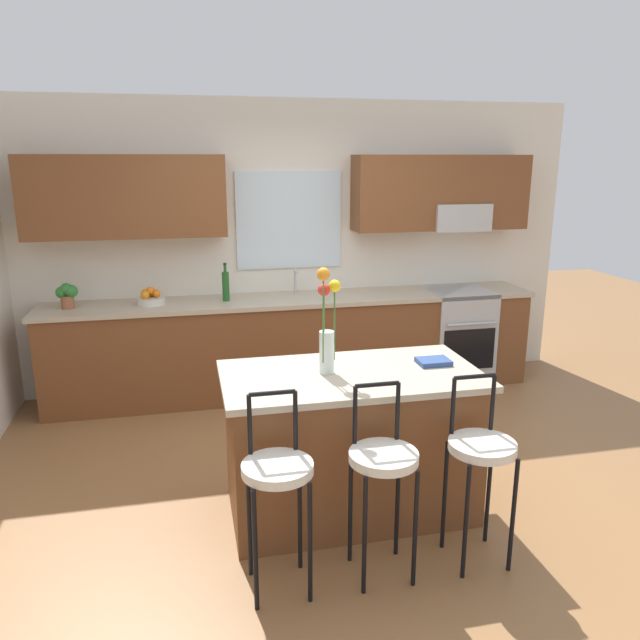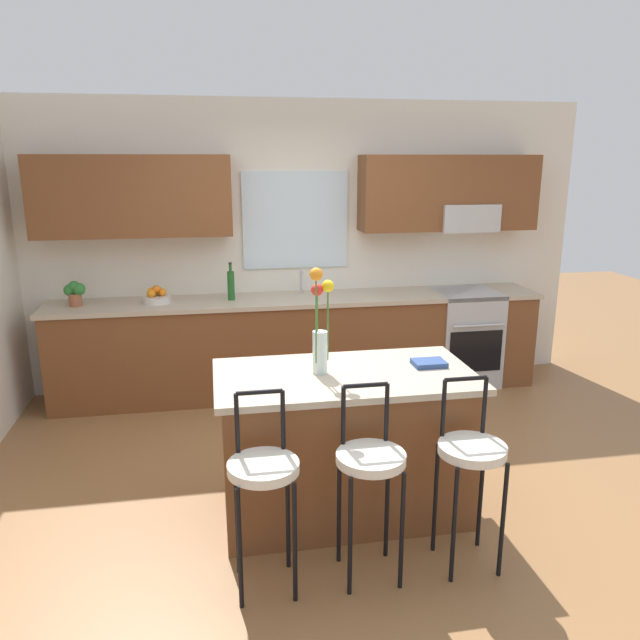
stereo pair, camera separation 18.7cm
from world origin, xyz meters
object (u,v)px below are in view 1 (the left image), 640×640
Objects in this scene: oven_range at (456,335)px; bar_stool_far at (481,454)px; kitchen_island at (350,442)px; flower_vase at (327,328)px; bar_stool_near at (277,477)px; bar_stool_middle at (383,465)px; potted_plant_small at (67,294)px; bottle_olive_oil at (226,285)px; fruit_bowl_oranges at (150,298)px; cookbook at (433,362)px.

bar_stool_far is at bearing -112.37° from oven_range.
kitchen_island is 2.41× the size of flower_vase.
bar_stool_near and bar_stool_middle have the same top height.
potted_plant_small is at bearing 125.37° from bar_stool_middle.
bar_stool_far is at bearing -43.11° from flower_vase.
bar_stool_far reaches higher than oven_range.
bar_stool_far is (0.55, 0.00, 0.00)m from bar_stool_middle.
kitchen_island is at bearing -47.34° from potted_plant_small.
kitchen_island is 0.75m from flower_vase.
oven_range is 3.65m from potted_plant_small.
kitchen_island is at bearing 131.24° from bar_stool_far.
bar_stool_far is 3.72m from potted_plant_small.
bar_stool_far is 1.61× the size of flower_vase.
bar_stool_near is 3.03× the size of bottle_olive_oil.
bottle_olive_oil is at bearing 90.91° from bar_stool_near.
bar_stool_middle is 1.00× the size of bar_stool_far.
cookbook is at bearing -48.96° from fruit_bowl_oranges.
bar_stool_middle is 0.88m from flower_vase.
bottle_olive_oil is at bearing -0.39° from fruit_bowl_oranges.
kitchen_island is at bearing -175.59° from cookbook.
potted_plant_small is at bearing 132.34° from bar_stool_far.
bar_stool_middle is 5.21× the size of cookbook.
potted_plant_small reaches higher than bar_stool_middle.
fruit_bowl_oranges is (-1.11, 2.09, -0.23)m from flower_vase.
cookbook is 2.74m from fruit_bowl_oranges.
kitchen_island is at bearing -128.66° from oven_range.
bar_stool_near is at bearing 180.00° from bar_stool_middle.
bottle_olive_oil is at bearing 102.25° from bar_stool_middle.
cookbook is (0.69, 0.02, -0.27)m from flower_vase.
bottle_olive_oil is at bearing 102.13° from flower_vase.
cookbook is 3.23m from potted_plant_small.
flower_vase is (0.40, 0.65, 0.57)m from bar_stool_near.
bar_stool_near is 0.95m from flower_vase.
flower_vase reaches higher than fruit_bowl_oranges.
flower_vase is 3.24× the size of cookbook.
kitchen_island is (-1.66, -2.08, 0.00)m from oven_range.
oven_range is 2.84m from flower_vase.
oven_range is 2.96m from fruit_bowl_oranges.
potted_plant_small reaches higher than fruit_bowl_oranges.
kitchen_island is 1.49× the size of bar_stool_far.
kitchen_island is 2.92m from potted_plant_small.
bar_stool_middle reaches higher than cookbook.
bar_stool_far is at bearing 0.00° from bar_stool_middle.
fruit_bowl_oranges is at bearing 114.63° from bar_stool_middle.
oven_range is at bearing 51.34° from kitchen_island.
bottle_olive_oil is at bearing 0.01° from potted_plant_small.
flower_vase is (-0.70, 0.65, 0.57)m from bar_stool_far.
potted_plant_small is (-2.48, 2.06, 0.11)m from cookbook.
bar_stool_middle is at bearing -77.36° from flower_vase.
potted_plant_small is (-3.60, 0.02, 0.59)m from oven_range.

